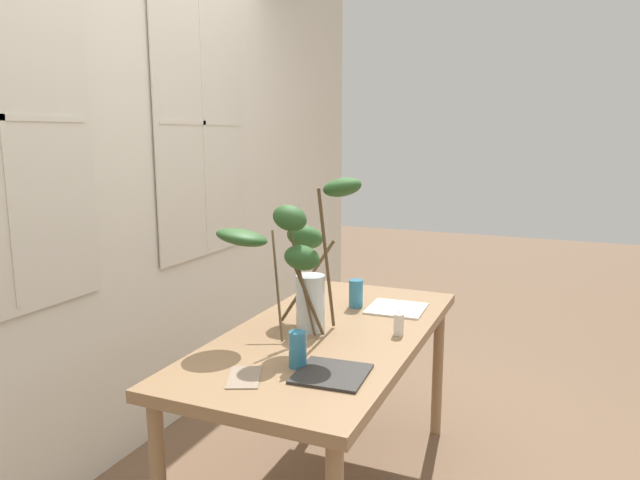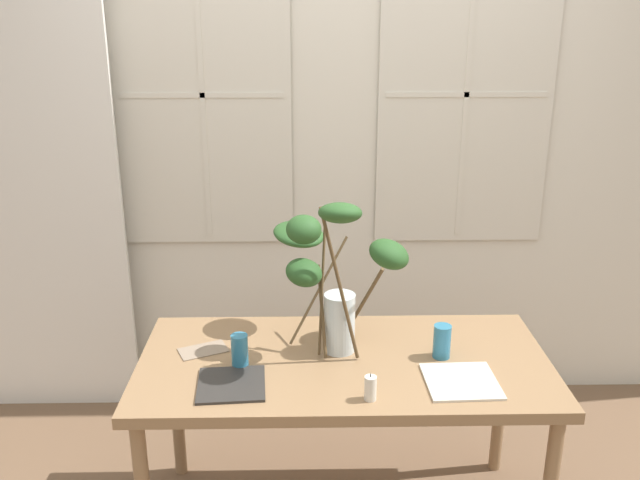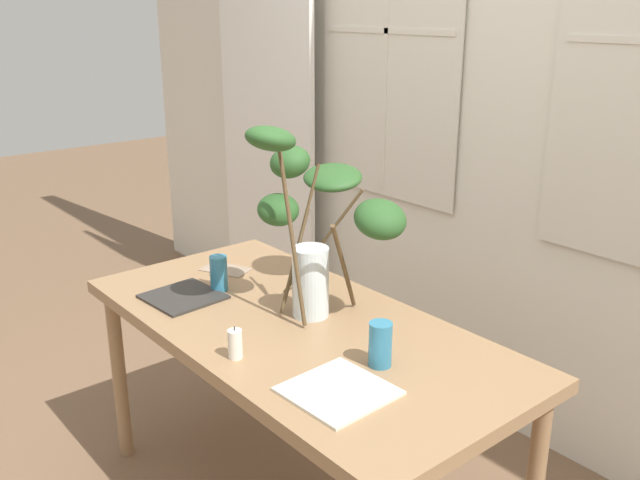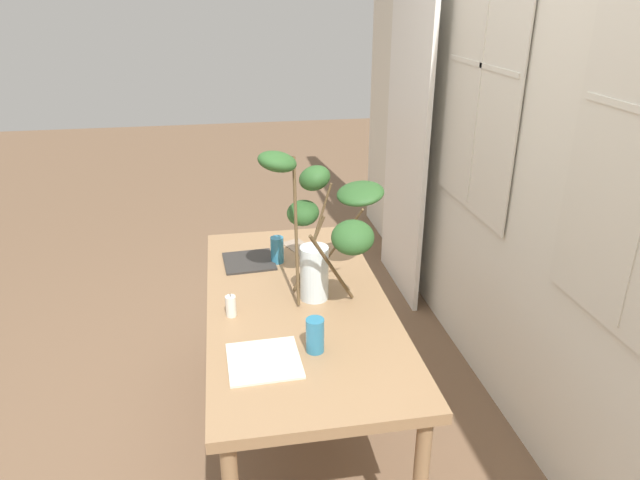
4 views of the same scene
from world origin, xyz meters
name	(u,v)px [view 2 (image 2 of 4)]	position (x,y,z in m)	size (l,w,h in m)	color
back_wall_with_windows	(334,119)	(0.00, 1.07, 1.47)	(5.52, 0.14, 2.93)	silver
curtain_sheer_side	(36,167)	(-1.41, 0.90, 1.27)	(0.77, 0.03, 2.54)	white
dining_table	(344,376)	(0.00, 0.00, 0.67)	(1.54, 0.75, 0.74)	#93704C
vase_with_branches	(333,267)	(-0.04, 0.12, 1.06)	(0.61, 0.59, 0.64)	silver
drinking_glass_blue_left	(240,351)	(-0.38, -0.05, 0.80)	(0.06, 0.06, 0.13)	teal
drinking_glass_blue_right	(442,341)	(0.37, 0.01, 0.80)	(0.07, 0.07, 0.13)	teal
plate_square_left	(231,384)	(-0.40, -0.18, 0.74)	(0.23, 0.23, 0.01)	#2D2B28
plate_square_right	(461,381)	(0.40, -0.17, 0.74)	(0.25, 0.25, 0.01)	silver
napkin_folded	(203,350)	(-0.54, 0.08, 0.74)	(0.18, 0.10, 0.00)	gray
pillar_candle	(370,388)	(0.07, -0.28, 0.78)	(0.04, 0.04, 0.10)	silver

